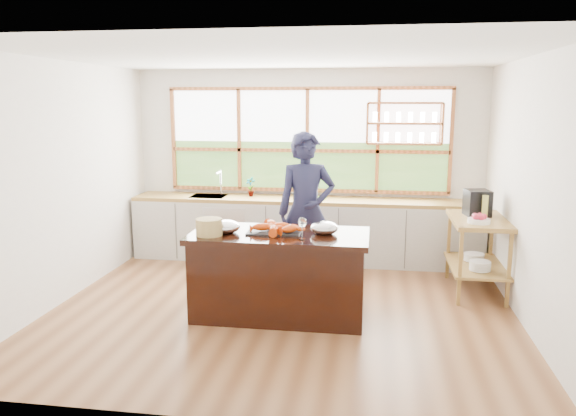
% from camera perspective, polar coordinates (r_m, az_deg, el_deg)
% --- Properties ---
extents(ground_plane, '(5.00, 5.00, 0.00)m').
position_cam_1_polar(ground_plane, '(6.29, -0.55, -10.14)').
color(ground_plane, '#8E5D38').
extents(room_shell, '(5.02, 4.52, 2.71)m').
position_cam_1_polar(room_shell, '(6.40, 0.38, 6.34)').
color(room_shell, white).
rests_on(room_shell, ground_plane).
extents(back_counter, '(4.90, 0.63, 0.90)m').
position_cam_1_polar(back_counter, '(8.00, 1.54, -2.16)').
color(back_counter, beige).
rests_on(back_counter, ground_plane).
extents(right_shelf_unit, '(0.62, 1.10, 0.90)m').
position_cam_1_polar(right_shelf_unit, '(7.00, 18.69, -3.37)').
color(right_shelf_unit, olive).
rests_on(right_shelf_unit, ground_plane).
extents(island, '(1.85, 0.90, 0.90)m').
position_cam_1_polar(island, '(5.96, -0.87, -6.74)').
color(island, black).
rests_on(island, ground_plane).
extents(cook, '(0.79, 0.62, 1.90)m').
position_cam_1_polar(cook, '(6.70, 1.86, -0.38)').
color(cook, '#1B1C38').
rests_on(cook, ground_plane).
extents(potted_plant, '(0.17, 0.14, 0.28)m').
position_cam_1_polar(potted_plant, '(8.08, -3.82, 2.17)').
color(potted_plant, slate).
rests_on(potted_plant, back_counter).
extents(cutting_board, '(0.42, 0.33, 0.01)m').
position_cam_1_polar(cutting_board, '(7.90, 2.38, 1.02)').
color(cutting_board, '#74BF47').
rests_on(cutting_board, back_counter).
extents(espresso_machine, '(0.31, 0.33, 0.31)m').
position_cam_1_polar(espresso_machine, '(7.07, 18.68, 0.50)').
color(espresso_machine, black).
rests_on(espresso_machine, right_shelf_unit).
extents(wine_bottle, '(0.08, 0.08, 0.28)m').
position_cam_1_polar(wine_bottle, '(6.89, 19.37, 0.06)').
color(wine_bottle, '#AEB14E').
rests_on(wine_bottle, right_shelf_unit).
extents(fruit_bowl, '(0.25, 0.25, 0.11)m').
position_cam_1_polar(fruit_bowl, '(6.66, 18.83, -1.10)').
color(fruit_bowl, white).
rests_on(fruit_bowl, right_shelf_unit).
extents(slate_board, '(0.57, 0.42, 0.02)m').
position_cam_1_polar(slate_board, '(5.89, -1.39, -2.37)').
color(slate_board, black).
rests_on(slate_board, island).
extents(lobster_pile, '(0.52, 0.48, 0.08)m').
position_cam_1_polar(lobster_pile, '(5.84, -1.23, -1.97)').
color(lobster_pile, red).
rests_on(lobster_pile, slate_board).
extents(mixing_bowl_left, '(0.29, 0.29, 0.14)m').
position_cam_1_polar(mixing_bowl_left, '(5.88, -6.30, -1.91)').
color(mixing_bowl_left, silver).
rests_on(mixing_bowl_left, island).
extents(mixing_bowl_right, '(0.29, 0.29, 0.14)m').
position_cam_1_polar(mixing_bowl_right, '(5.81, 3.71, -2.04)').
color(mixing_bowl_right, silver).
rests_on(mixing_bowl_right, island).
extents(wine_glass, '(0.08, 0.08, 0.22)m').
position_cam_1_polar(wine_glass, '(5.54, 1.46, -1.59)').
color(wine_glass, silver).
rests_on(wine_glass, island).
extents(wicker_basket, '(0.27, 0.27, 0.17)m').
position_cam_1_polar(wicker_basket, '(5.78, -8.02, -1.93)').
color(wicker_basket, tan).
rests_on(wicker_basket, island).
extents(parchment_roll, '(0.25, 0.29, 0.08)m').
position_cam_1_polar(parchment_roll, '(6.24, -7.34, -1.40)').
color(parchment_roll, white).
rests_on(parchment_roll, island).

